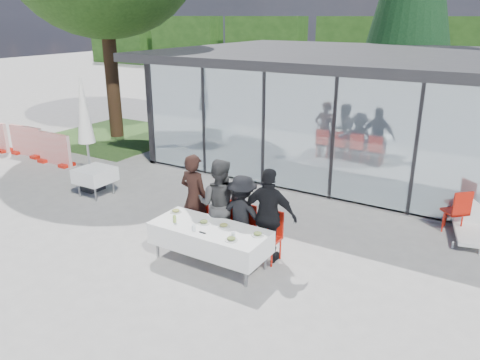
% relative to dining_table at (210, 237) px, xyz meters
% --- Properties ---
extents(ground, '(90.00, 90.00, 0.00)m').
position_rel_dining_table_xyz_m(ground, '(-0.29, 0.22, -0.54)').
color(ground, '#A09D98').
rests_on(ground, ground).
extents(pavilion, '(14.80, 8.80, 3.44)m').
position_rel_dining_table_xyz_m(pavilion, '(1.71, 8.38, 1.61)').
color(pavilion, gray).
rests_on(pavilion, ground).
extents(treeline, '(62.50, 2.00, 4.40)m').
position_rel_dining_table_xyz_m(treeline, '(-2.29, 28.22, 1.66)').
color(treeline, '#1A3912').
rests_on(treeline, ground).
extents(dining_table, '(2.26, 0.96, 0.75)m').
position_rel_dining_table_xyz_m(dining_table, '(0.00, 0.00, 0.00)').
color(dining_table, white).
rests_on(dining_table, ground).
extents(diner_a, '(0.72, 0.72, 1.85)m').
position_rel_dining_table_xyz_m(diner_a, '(-0.86, 0.69, 0.39)').
color(diner_a, black).
rests_on(diner_a, ground).
extents(diner_chair_a, '(0.44, 0.44, 0.97)m').
position_rel_dining_table_xyz_m(diner_chair_a, '(-0.86, 0.75, -0.00)').
color(diner_chair_a, red).
rests_on(diner_chair_a, ground).
extents(diner_b, '(1.11, 1.11, 1.85)m').
position_rel_dining_table_xyz_m(diner_b, '(-0.24, 0.69, 0.39)').
color(diner_b, '#434343').
rests_on(diner_b, ground).
extents(diner_chair_b, '(0.44, 0.44, 0.97)m').
position_rel_dining_table_xyz_m(diner_chair_b, '(-0.24, 0.75, -0.00)').
color(diner_chair_b, red).
rests_on(diner_chair_b, ground).
extents(diner_c, '(1.14, 1.14, 1.61)m').
position_rel_dining_table_xyz_m(diner_c, '(0.29, 0.69, 0.27)').
color(diner_c, black).
rests_on(diner_c, ground).
extents(diner_chair_c, '(0.44, 0.44, 0.97)m').
position_rel_dining_table_xyz_m(diner_chair_c, '(0.29, 0.75, -0.00)').
color(diner_chair_c, red).
rests_on(diner_chair_c, ground).
extents(diner_d, '(1.21, 1.21, 1.84)m').
position_rel_dining_table_xyz_m(diner_d, '(0.88, 0.69, 0.38)').
color(diner_d, black).
rests_on(diner_d, ground).
extents(diner_chair_d, '(0.44, 0.44, 0.97)m').
position_rel_dining_table_xyz_m(diner_chair_d, '(0.88, 0.75, -0.00)').
color(diner_chair_d, red).
rests_on(diner_chair_d, ground).
extents(plate_a, '(0.23, 0.23, 0.07)m').
position_rel_dining_table_xyz_m(plate_a, '(-0.97, 0.21, 0.24)').
color(plate_a, silver).
rests_on(plate_a, dining_table).
extents(plate_b, '(0.23, 0.23, 0.07)m').
position_rel_dining_table_xyz_m(plate_b, '(-0.18, 0.07, 0.24)').
color(plate_b, silver).
rests_on(plate_b, dining_table).
extents(plate_c, '(0.23, 0.23, 0.07)m').
position_rel_dining_table_xyz_m(plate_c, '(0.22, 0.15, 0.24)').
color(plate_c, silver).
rests_on(plate_c, dining_table).
extents(plate_d, '(0.23, 0.23, 0.07)m').
position_rel_dining_table_xyz_m(plate_d, '(0.94, 0.17, 0.24)').
color(plate_d, silver).
rests_on(plate_d, dining_table).
extents(plate_extra, '(0.23, 0.23, 0.07)m').
position_rel_dining_table_xyz_m(plate_extra, '(0.64, -0.25, 0.24)').
color(plate_extra, silver).
rests_on(plate_extra, dining_table).
extents(juice_bottle, '(0.06, 0.06, 0.14)m').
position_rel_dining_table_xyz_m(juice_bottle, '(-0.68, -0.18, 0.28)').
color(juice_bottle, '#87A645').
rests_on(juice_bottle, dining_table).
extents(drinking_glasses, '(0.85, 0.20, 0.10)m').
position_rel_dining_table_xyz_m(drinking_glasses, '(0.22, -0.20, 0.26)').
color(drinking_glasses, silver).
rests_on(drinking_glasses, dining_table).
extents(folded_eyeglasses, '(0.14, 0.03, 0.01)m').
position_rel_dining_table_xyz_m(folded_eyeglasses, '(0.04, -0.27, 0.22)').
color(folded_eyeglasses, black).
rests_on(folded_eyeglasses, dining_table).
extents(spare_table_left, '(0.86, 0.86, 0.74)m').
position_rel_dining_table_xyz_m(spare_table_left, '(-4.57, 1.35, 0.02)').
color(spare_table_left, white).
rests_on(spare_table_left, ground).
extents(spare_chair_b, '(0.62, 0.62, 0.97)m').
position_rel_dining_table_xyz_m(spare_chair_b, '(3.76, 3.88, -0.00)').
color(spare_chair_b, red).
rests_on(spare_chair_b, ground).
extents(market_umbrella, '(0.50, 0.50, 3.00)m').
position_rel_dining_table_xyz_m(market_umbrella, '(-5.00, 1.57, 1.43)').
color(market_umbrella, black).
rests_on(market_umbrella, ground).
extents(lounger, '(0.89, 1.44, 0.72)m').
position_rel_dining_table_xyz_m(lounger, '(4.05, 3.77, -0.28)').
color(lounger, white).
rests_on(lounger, ground).
extents(grass_patch, '(5.00, 5.00, 0.02)m').
position_rel_dining_table_xyz_m(grass_patch, '(-8.79, 6.22, -0.53)').
color(grass_patch, '#385926').
rests_on(grass_patch, ground).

